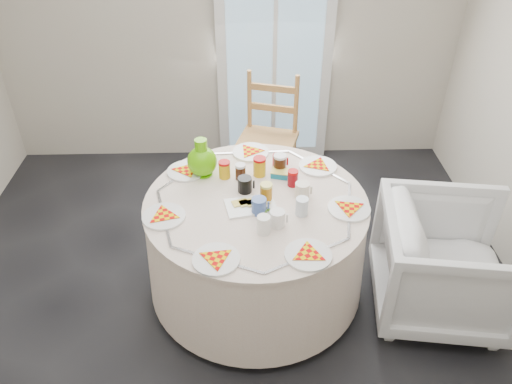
{
  "coord_description": "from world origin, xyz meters",
  "views": [
    {
      "loc": [
        0.12,
        -2.22,
        2.56
      ],
      "look_at": [
        0.19,
        0.21,
        0.8
      ],
      "focal_mm": 35.0,
      "sensor_mm": 36.0,
      "label": 1
    }
  ],
  "objects_px": {
    "green_pitcher": "(202,156)",
    "table": "(256,245)",
    "armchair": "(446,262)",
    "wooden_chair": "(267,144)"
  },
  "relations": [
    {
      "from": "green_pitcher",
      "to": "table",
      "type": "bearing_deg",
      "value": -37.66
    },
    {
      "from": "armchair",
      "to": "green_pitcher",
      "type": "distance_m",
      "value": 1.67
    },
    {
      "from": "wooden_chair",
      "to": "green_pitcher",
      "type": "distance_m",
      "value": 1.02
    },
    {
      "from": "table",
      "to": "wooden_chair",
      "type": "relative_size",
      "value": 1.37
    },
    {
      "from": "armchair",
      "to": "green_pitcher",
      "type": "relative_size",
      "value": 3.27
    },
    {
      "from": "armchair",
      "to": "wooden_chair",
      "type": "bearing_deg",
      "value": 46.53
    },
    {
      "from": "table",
      "to": "wooden_chair",
      "type": "distance_m",
      "value": 1.14
    },
    {
      "from": "wooden_chair",
      "to": "armchair",
      "type": "xyz_separation_m",
      "value": [
        1.06,
        -1.33,
        -0.08
      ]
    },
    {
      "from": "wooden_chair",
      "to": "armchair",
      "type": "height_order",
      "value": "wooden_chair"
    },
    {
      "from": "armchair",
      "to": "green_pitcher",
      "type": "height_order",
      "value": "green_pitcher"
    }
  ]
}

